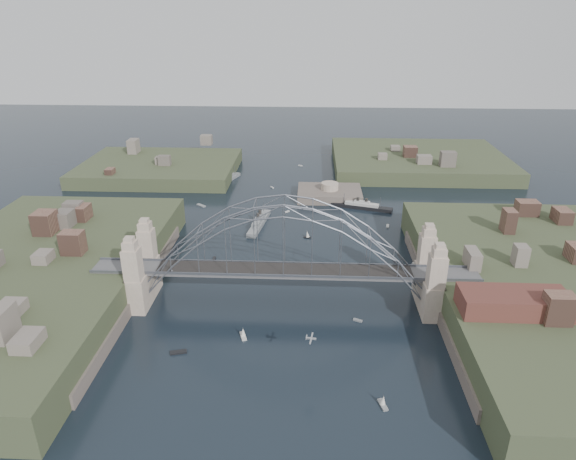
# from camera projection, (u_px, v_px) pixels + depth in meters

# --- Properties ---
(ground) EXTENTS (500.00, 500.00, 0.00)m
(ground) POSITION_uv_depth(u_px,v_px,m) (284.00, 303.00, 113.77)
(ground) COLOR black
(ground) RESTS_ON ground
(bridge) EXTENTS (84.00, 13.80, 24.60)m
(bridge) POSITION_uv_depth(u_px,v_px,m) (284.00, 253.00, 108.85)
(bridge) COLOR #535255
(bridge) RESTS_ON ground
(shore_west) EXTENTS (50.50, 90.00, 12.00)m
(shore_west) POSITION_uv_depth(u_px,v_px,m) (33.00, 289.00, 115.52)
(shore_west) COLOR #363F26
(shore_west) RESTS_ON ground
(shore_east) EXTENTS (50.50, 90.00, 12.00)m
(shore_east) POSITION_uv_depth(u_px,v_px,m) (546.00, 302.00, 110.44)
(shore_east) COLOR #363F26
(shore_east) RESTS_ON ground
(headland_nw) EXTENTS (60.00, 45.00, 9.00)m
(headland_nw) POSITION_uv_depth(u_px,v_px,m) (160.00, 173.00, 203.00)
(headland_nw) COLOR #363F26
(headland_nw) RESTS_ON ground
(headland_ne) EXTENTS (70.00, 55.00, 9.50)m
(headland_ne) POSITION_uv_depth(u_px,v_px,m) (418.00, 165.00, 211.99)
(headland_ne) COLOR #363F26
(headland_ne) RESTS_ON ground
(fort_island) EXTENTS (22.00, 16.00, 9.40)m
(fort_island) POSITION_uv_depth(u_px,v_px,m) (329.00, 199.00, 177.48)
(fort_island) COLOR brown
(fort_island) RESTS_ON ground
(wharf_shed) EXTENTS (20.00, 8.00, 4.00)m
(wharf_shed) POSITION_uv_depth(u_px,v_px,m) (514.00, 302.00, 95.00)
(wharf_shed) COLOR #592D26
(wharf_shed) RESTS_ON shore_east
(finger_pier) EXTENTS (4.00, 22.00, 1.40)m
(finger_pier) POSITION_uv_depth(u_px,v_px,m) (504.00, 392.00, 86.12)
(finger_pier) COLOR #535255
(finger_pier) RESTS_ON ground
(naval_cruiser_near) EXTENTS (5.45, 20.13, 5.99)m
(naval_cruiser_near) POSITION_uv_depth(u_px,v_px,m) (259.00, 222.00, 154.32)
(naval_cruiser_near) COLOR gray
(naval_cruiser_near) RESTS_ON ground
(naval_cruiser_far) EXTENTS (6.62, 14.30, 4.88)m
(naval_cruiser_far) POSITION_uv_depth(u_px,v_px,m) (230.00, 178.00, 195.07)
(naval_cruiser_far) COLOR gray
(naval_cruiser_far) RESTS_ON ground
(ocean_liner) EXTENTS (20.10, 8.60, 4.96)m
(ocean_liner) POSITION_uv_depth(u_px,v_px,m) (362.00, 206.00, 167.41)
(ocean_liner) COLOR black
(ocean_liner) RESTS_ON ground
(aeroplane) EXTENTS (1.86, 3.42, 0.50)m
(aeroplane) POSITION_uv_depth(u_px,v_px,m) (310.00, 338.00, 87.51)
(aeroplane) COLOR #A3A6AA
(small_boat_a) EXTENTS (0.78, 2.22, 0.45)m
(small_boat_a) POSITION_uv_depth(u_px,v_px,m) (214.00, 259.00, 133.43)
(small_boat_a) COLOR #BCBCB8
(small_boat_a) RESTS_ON ground
(small_boat_b) EXTENTS (2.14, 1.21, 2.38)m
(small_boat_b) POSITION_uv_depth(u_px,v_px,m) (307.00, 235.00, 145.72)
(small_boat_b) COLOR #BCBCB8
(small_boat_b) RESTS_ON ground
(small_boat_c) EXTENTS (1.81, 3.06, 2.38)m
(small_boat_c) POSITION_uv_depth(u_px,v_px,m) (243.00, 334.00, 101.58)
(small_boat_c) COLOR #BCBCB8
(small_boat_c) RESTS_ON ground
(small_boat_d) EXTENTS (1.19, 2.49, 0.45)m
(small_boat_d) POSITION_uv_depth(u_px,v_px,m) (388.00, 226.00, 153.61)
(small_boat_d) COLOR #BCBCB8
(small_boat_d) RESTS_ON ground
(small_boat_e) EXTENTS (3.65, 3.35, 0.45)m
(small_boat_e) POSITION_uv_depth(u_px,v_px,m) (201.00, 206.00, 169.74)
(small_boat_e) COLOR #BCBCB8
(small_boat_e) RESTS_ON ground
(small_boat_f) EXTENTS (1.59, 1.76, 0.45)m
(small_boat_f) POSITION_uv_depth(u_px,v_px,m) (287.00, 212.00, 164.61)
(small_boat_f) COLOR #BCBCB8
(small_boat_f) RESTS_ON ground
(small_boat_g) EXTENTS (1.64, 2.86, 2.38)m
(small_boat_g) POSITION_uv_depth(u_px,v_px,m) (383.00, 402.00, 83.85)
(small_boat_g) COLOR #BCBCB8
(small_boat_g) RESTS_ON ground
(small_boat_h) EXTENTS (1.44, 1.73, 0.45)m
(small_boat_h) POSITION_uv_depth(u_px,v_px,m) (272.00, 188.00, 186.98)
(small_boat_h) COLOR #BCBCB8
(small_boat_h) RESTS_ON ground
(small_boat_i) EXTENTS (2.65, 2.49, 2.38)m
(small_boat_i) POSITION_uv_depth(u_px,v_px,m) (418.00, 263.00, 130.08)
(small_boat_i) COLOR #BCBCB8
(small_boat_i) RESTS_ON ground
(small_boat_j) EXTENTS (3.30, 1.79, 0.45)m
(small_boat_j) POSITION_uv_depth(u_px,v_px,m) (178.00, 352.00, 97.06)
(small_boat_j) COLOR #BCBCB8
(small_boat_j) RESTS_ON ground
(small_boat_k) EXTENTS (1.94, 1.41, 0.45)m
(small_boat_k) POSITION_uv_depth(u_px,v_px,m) (300.00, 166.00, 213.15)
(small_boat_k) COLOR #BCBCB8
(small_boat_k) RESTS_ON ground
(small_boat_l) EXTENTS (2.69, 1.01, 0.45)m
(small_boat_l) POSITION_uv_depth(u_px,v_px,m) (132.00, 242.00, 142.98)
(small_boat_l) COLOR #BCBCB8
(small_boat_l) RESTS_ON ground
(small_boat_m) EXTENTS (2.03, 1.44, 0.45)m
(small_boat_m) POSITION_uv_depth(u_px,v_px,m) (358.00, 320.00, 107.00)
(small_boat_m) COLOR #BCBCB8
(small_boat_m) RESTS_ON ground
(small_boat_n) EXTENTS (2.75, 1.08, 2.38)m
(small_boat_n) POSITION_uv_depth(u_px,v_px,m) (405.00, 183.00, 189.55)
(small_boat_n) COLOR #BCBCB8
(small_boat_n) RESTS_ON ground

